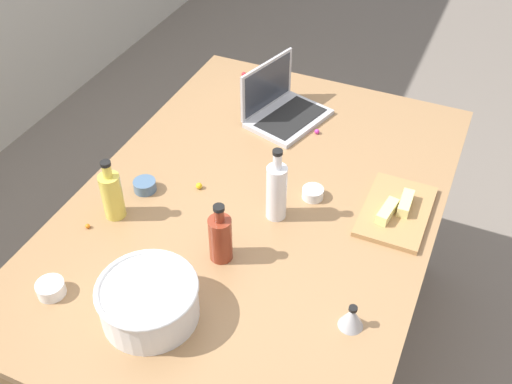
{
  "coord_description": "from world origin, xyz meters",
  "views": [
    {
      "loc": [
        -1.37,
        -0.6,
        2.26
      ],
      "look_at": [
        0.0,
        0.0,
        0.95
      ],
      "focal_mm": 42.31,
      "sensor_mm": 36.0,
      "label": 1
    }
  ],
  "objects_px": {
    "laptop": "(282,107)",
    "bottle_oil": "(112,194)",
    "butter_stick_right": "(387,211)",
    "ramekin_wide": "(313,193)",
    "mixing_bowl_large": "(149,300)",
    "bottle_vinegar": "(276,191)",
    "bottle_soy": "(219,237)",
    "cutting_board": "(396,211)",
    "kitchen_timer": "(352,317)",
    "ramekin_small": "(51,288)",
    "butter_stick_left": "(406,203)",
    "ramekin_medium": "(145,186)"
  },
  "relations": [
    {
      "from": "laptop",
      "to": "kitchen_timer",
      "type": "relative_size",
      "value": 4.68
    },
    {
      "from": "butter_stick_left",
      "to": "mixing_bowl_large",
      "type": "bearing_deg",
      "value": 142.01
    },
    {
      "from": "mixing_bowl_large",
      "to": "butter_stick_right",
      "type": "relative_size",
      "value": 2.55
    },
    {
      "from": "bottle_vinegar",
      "to": "bottle_soy",
      "type": "xyz_separation_m",
      "value": [
        -0.24,
        0.09,
        -0.02
      ]
    },
    {
      "from": "laptop",
      "to": "butter_stick_right",
      "type": "height_order",
      "value": "laptop"
    },
    {
      "from": "bottle_oil",
      "to": "cutting_board",
      "type": "distance_m",
      "value": 0.92
    },
    {
      "from": "bottle_oil",
      "to": "butter_stick_left",
      "type": "distance_m",
      "value": 0.95
    },
    {
      "from": "ramekin_medium",
      "to": "kitchen_timer",
      "type": "distance_m",
      "value": 0.85
    },
    {
      "from": "cutting_board",
      "to": "butter_stick_left",
      "type": "xyz_separation_m",
      "value": [
        0.02,
        -0.02,
        0.03
      ]
    },
    {
      "from": "mixing_bowl_large",
      "to": "kitchen_timer",
      "type": "bearing_deg",
      "value": -69.91
    },
    {
      "from": "laptop",
      "to": "bottle_soy",
      "type": "distance_m",
      "value": 0.78
    },
    {
      "from": "mixing_bowl_large",
      "to": "bottle_vinegar",
      "type": "distance_m",
      "value": 0.54
    },
    {
      "from": "bottle_oil",
      "to": "bottle_vinegar",
      "type": "relative_size",
      "value": 0.83
    },
    {
      "from": "mixing_bowl_large",
      "to": "butter_stick_left",
      "type": "xyz_separation_m",
      "value": [
        0.7,
        -0.55,
        -0.03
      ]
    },
    {
      "from": "ramekin_medium",
      "to": "butter_stick_left",
      "type": "bearing_deg",
      "value": -73.36
    },
    {
      "from": "ramekin_wide",
      "to": "bottle_oil",
      "type": "bearing_deg",
      "value": 121.13
    },
    {
      "from": "butter_stick_right",
      "to": "ramekin_medium",
      "type": "xyz_separation_m",
      "value": [
        -0.19,
        0.79,
        -0.02
      ]
    },
    {
      "from": "cutting_board",
      "to": "ramekin_medium",
      "type": "relative_size",
      "value": 4.2
    },
    {
      "from": "mixing_bowl_large",
      "to": "bottle_soy",
      "type": "xyz_separation_m",
      "value": [
        0.28,
        -0.08,
        0.02
      ]
    },
    {
      "from": "laptop",
      "to": "ramekin_small",
      "type": "relative_size",
      "value": 4.39
    },
    {
      "from": "bottle_soy",
      "to": "cutting_board",
      "type": "xyz_separation_m",
      "value": [
        0.4,
        -0.45,
        -0.07
      ]
    },
    {
      "from": "mixing_bowl_large",
      "to": "bottle_soy",
      "type": "height_order",
      "value": "bottle_soy"
    },
    {
      "from": "bottle_vinegar",
      "to": "butter_stick_right",
      "type": "distance_m",
      "value": 0.37
    },
    {
      "from": "ramekin_small",
      "to": "ramekin_wide",
      "type": "relative_size",
      "value": 1.13
    },
    {
      "from": "butter_stick_left",
      "to": "butter_stick_right",
      "type": "height_order",
      "value": "same"
    },
    {
      "from": "laptop",
      "to": "bottle_oil",
      "type": "height_order",
      "value": "bottle_oil"
    },
    {
      "from": "bottle_soy",
      "to": "ramekin_medium",
      "type": "xyz_separation_m",
      "value": [
        0.17,
        0.37,
        -0.06
      ]
    },
    {
      "from": "ramekin_medium",
      "to": "ramekin_wide",
      "type": "height_order",
      "value": "ramekin_medium"
    },
    {
      "from": "butter_stick_right",
      "to": "ramekin_wide",
      "type": "height_order",
      "value": "butter_stick_right"
    },
    {
      "from": "bottle_oil",
      "to": "butter_stick_right",
      "type": "relative_size",
      "value": 2.0
    },
    {
      "from": "ramekin_wide",
      "to": "laptop",
      "type": "bearing_deg",
      "value": 34.43
    },
    {
      "from": "bottle_soy",
      "to": "butter_stick_left",
      "type": "distance_m",
      "value": 0.63
    },
    {
      "from": "bottle_soy",
      "to": "kitchen_timer",
      "type": "height_order",
      "value": "bottle_soy"
    },
    {
      "from": "laptop",
      "to": "butter_stick_right",
      "type": "relative_size",
      "value": 3.27
    },
    {
      "from": "bottle_oil",
      "to": "bottle_vinegar",
      "type": "bearing_deg",
      "value": -66.68
    },
    {
      "from": "bottle_vinegar",
      "to": "cutting_board",
      "type": "relative_size",
      "value": 0.82
    },
    {
      "from": "bottle_soy",
      "to": "butter_stick_right",
      "type": "bearing_deg",
      "value": -49.54
    },
    {
      "from": "butter_stick_left",
      "to": "ramekin_medium",
      "type": "xyz_separation_m",
      "value": [
        -0.25,
        0.84,
        -0.02
      ]
    },
    {
      "from": "ramekin_medium",
      "to": "kitchen_timer",
      "type": "relative_size",
      "value": 1.0
    },
    {
      "from": "bottle_oil",
      "to": "kitchen_timer",
      "type": "xyz_separation_m",
      "value": [
        -0.11,
        -0.83,
        -0.05
      ]
    },
    {
      "from": "laptop",
      "to": "bottle_soy",
      "type": "bearing_deg",
      "value": -172.03
    },
    {
      "from": "laptop",
      "to": "bottle_soy",
      "type": "xyz_separation_m",
      "value": [
        -0.77,
        -0.11,
        0.04
      ]
    },
    {
      "from": "bottle_vinegar",
      "to": "butter_stick_right",
      "type": "bearing_deg",
      "value": -69.54
    },
    {
      "from": "bottle_vinegar",
      "to": "butter_stick_left",
      "type": "distance_m",
      "value": 0.43
    },
    {
      "from": "cutting_board",
      "to": "ramekin_wide",
      "type": "bearing_deg",
      "value": 97.43
    },
    {
      "from": "ramekin_medium",
      "to": "laptop",
      "type": "bearing_deg",
      "value": -23.74
    },
    {
      "from": "mixing_bowl_large",
      "to": "ramekin_medium",
      "type": "height_order",
      "value": "mixing_bowl_large"
    },
    {
      "from": "mixing_bowl_large",
      "to": "kitchen_timer",
      "type": "distance_m",
      "value": 0.55
    },
    {
      "from": "mixing_bowl_large",
      "to": "butter_stick_right",
      "type": "xyz_separation_m",
      "value": [
        0.64,
        -0.5,
        -0.03
      ]
    },
    {
      "from": "ramekin_small",
      "to": "laptop",
      "type": "bearing_deg",
      "value": -13.88
    }
  ]
}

